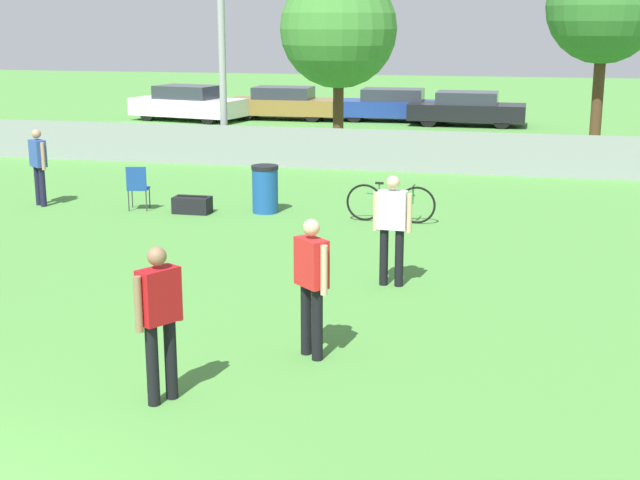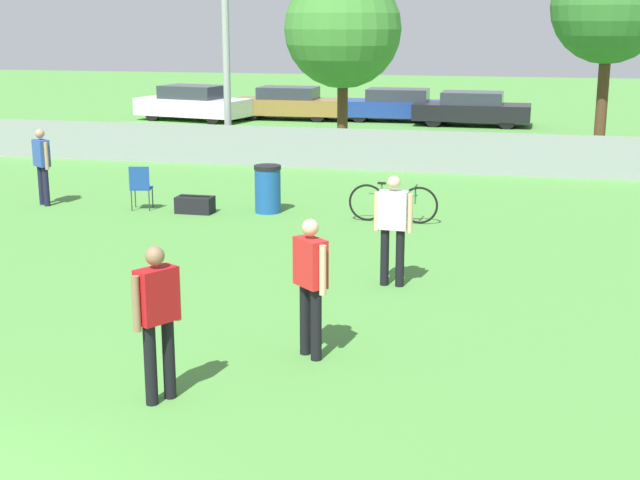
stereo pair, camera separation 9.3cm
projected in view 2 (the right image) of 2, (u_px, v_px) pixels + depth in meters
The scene contains 15 objects.
fence_backline at pixel (344, 149), 23.64m from camera, with size 24.44×0.07×1.21m.
tree_near_pole at pixel (343, 29), 26.43m from camera, with size 3.50×3.50×5.38m.
tree_far_right at pixel (609, 7), 24.67m from camera, with size 3.20×3.20×5.87m.
player_defender_red at pixel (157, 313), 9.11m from camera, with size 0.40×0.52×1.67m.
player_thrower_red at pixel (310, 278), 10.33m from camera, with size 0.46×0.45×1.67m.
player_receiver_white at pixel (393, 223), 13.16m from camera, with size 0.58×0.25×1.67m.
spectator_in_blue at pixel (42, 162), 18.99m from camera, with size 0.48×0.41×1.65m.
folding_chair_sideline at pixel (141, 185), 18.60m from camera, with size 0.50×0.50×0.94m.
bicycle_sideline at pixel (393, 203), 17.51m from camera, with size 1.78×0.44×0.79m.
trash_bin at pixel (268, 189), 18.38m from camera, with size 0.56×0.56×0.99m.
gear_bag_sideline at pixel (195, 205), 18.41m from camera, with size 0.76×0.42×0.37m.
parked_car_white at pixel (193, 103), 35.25m from camera, with size 4.77×2.62×1.38m.
parked_car_tan at pixel (288, 103), 35.68m from camera, with size 4.41×1.78×1.30m.
parked_car_blue at pixel (398, 105), 35.00m from camera, with size 4.57×1.78×1.27m.
parked_car_dark at pixel (472, 109), 33.52m from camera, with size 4.35×1.83×1.27m.
Camera 2 is at (4.83, -5.04, 3.88)m, focal length 50.00 mm.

